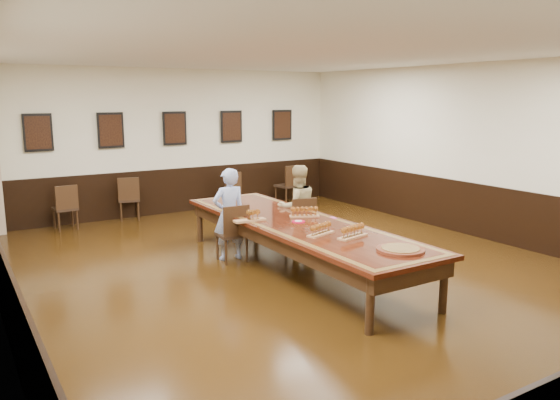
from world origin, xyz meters
TOP-DOWN VIEW (x-y plane):
  - floor at (0.00, 0.00)m, footprint 8.00×10.00m
  - ceiling at (0.00, 0.00)m, footprint 8.00×10.00m
  - wall_back at (0.00, 5.01)m, footprint 8.00×0.02m
  - wall_right at (4.01, 0.00)m, footprint 0.02×10.00m
  - chair_man at (-0.62, 0.95)m, footprint 0.46×0.50m
  - chair_woman at (0.65, 0.92)m, footprint 0.51×0.54m
  - spare_chair_a at (-2.47, 4.56)m, footprint 0.46×0.49m
  - spare_chair_b at (-1.14, 4.80)m, footprint 0.54×0.56m
  - spare_chair_c at (1.10, 4.53)m, footprint 0.46×0.50m
  - spare_chair_d at (2.67, 4.53)m, footprint 0.54×0.57m
  - person_man at (-0.62, 1.05)m, footprint 0.56×0.39m
  - person_woman at (0.67, 1.02)m, footprint 0.81×0.68m
  - pink_phone at (0.60, -0.09)m, footprint 0.07×0.13m
  - wainscoting at (0.00, 0.00)m, footprint 8.00×10.00m
  - conference_table at (0.00, 0.00)m, footprint 1.40×5.00m
  - posters at (0.00, 4.94)m, footprint 6.14×0.04m
  - flight_a at (-0.58, 0.39)m, footprint 0.50×0.19m
  - flight_b at (0.26, 0.21)m, footprint 0.47×0.31m
  - flight_c at (-0.18, -0.84)m, footprint 0.47×0.26m
  - flight_d at (0.09, -1.18)m, footprint 0.50×0.25m
  - red_plate_grp at (-0.01, -0.04)m, footprint 0.20×0.20m
  - carved_platter at (0.18, -1.98)m, footprint 0.68×0.68m

SIDE VIEW (x-z plane):
  - floor at x=0.00m, z-range -0.02..0.00m
  - spare_chair_c at x=1.10m, z-range 0.00..0.90m
  - spare_chair_a at x=-2.47m, z-range 0.00..0.90m
  - chair_woman at x=0.65m, z-range 0.00..0.93m
  - spare_chair_b at x=-1.14m, z-range 0.00..0.93m
  - chair_man at x=-0.62m, z-range 0.00..0.93m
  - spare_chair_d at x=2.67m, z-range 0.00..0.96m
  - wainscoting at x=0.00m, z-range 0.00..1.00m
  - conference_table at x=0.00m, z-range 0.23..0.99m
  - person_woman at x=0.67m, z-range 0.00..1.45m
  - person_man at x=-0.62m, z-range 0.00..1.48m
  - pink_phone at x=0.60m, z-range 0.75..0.76m
  - red_plate_grp at x=-0.01m, z-range 0.75..0.77m
  - carved_platter at x=0.18m, z-range 0.75..0.80m
  - flight_c at x=-0.18m, z-range 0.74..0.91m
  - flight_b at x=0.26m, z-range 0.74..0.91m
  - flight_d at x=0.09m, z-range 0.74..0.92m
  - flight_a at x=-0.58m, z-range 0.74..0.93m
  - wall_back at x=0.00m, z-range 0.00..3.20m
  - wall_right at x=4.01m, z-range 0.00..3.20m
  - posters at x=0.00m, z-range 1.53..2.27m
  - ceiling at x=0.00m, z-range 3.20..3.22m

